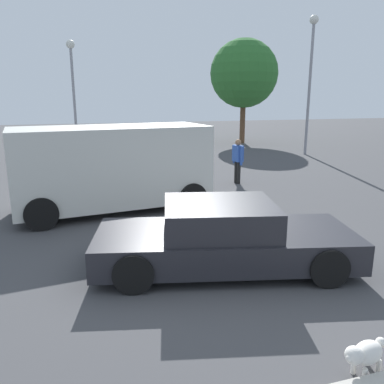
% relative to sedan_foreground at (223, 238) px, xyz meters
% --- Properties ---
extents(ground_plane, '(80.00, 80.00, 0.00)m').
position_rel_sedan_foreground_xyz_m(ground_plane, '(-0.17, 0.07, -0.55)').
color(ground_plane, '#424244').
extents(sedan_foreground, '(4.73, 2.71, 1.18)m').
position_rel_sedan_foreground_xyz_m(sedan_foreground, '(0.00, 0.00, 0.00)').
color(sedan_foreground, '#232328').
rests_on(sedan_foreground, ground_plane).
extents(dog, '(0.63, 0.35, 0.41)m').
position_rel_sedan_foreground_xyz_m(dog, '(0.47, -3.02, -0.29)').
color(dog, white).
rests_on(dog, ground_plane).
extents(van_white, '(5.11, 2.65, 2.21)m').
position_rel_sedan_foreground_xyz_m(van_white, '(-1.47, 4.20, 0.64)').
color(van_white, silver).
rests_on(van_white, ground_plane).
extents(pedestrian, '(0.28, 0.57, 1.53)m').
position_rel_sedan_foreground_xyz_m(pedestrian, '(2.96, 6.30, 0.36)').
color(pedestrian, black).
rests_on(pedestrian, ground_plane).
extents(light_post_mid, '(0.44, 0.44, 5.81)m').
position_rel_sedan_foreground_xyz_m(light_post_mid, '(-2.26, 16.37, 3.45)').
color(light_post_mid, gray).
rests_on(light_post_mid, ground_plane).
extents(light_post_far, '(0.44, 0.44, 6.80)m').
position_rel_sedan_foreground_xyz_m(light_post_far, '(9.16, 11.81, 4.03)').
color(light_post_far, gray).
rests_on(light_post_far, ground_plane).
extents(tree_back_center, '(4.23, 4.23, 6.47)m').
position_rel_sedan_foreground_xyz_m(tree_back_center, '(8.06, 17.46, 3.80)').
color(tree_back_center, brown).
rests_on(tree_back_center, ground_plane).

